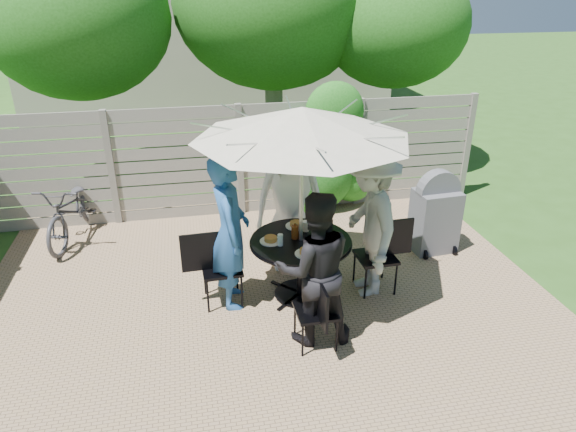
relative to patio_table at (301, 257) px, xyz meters
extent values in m
plane|color=#284C17|center=(-0.42, -0.38, -0.55)|extent=(60.00, 60.00, 0.00)
cube|color=#8F7153|center=(-0.42, 0.12, -0.54)|extent=(7.00, 6.00, 0.02)
cube|color=gray|center=(-0.42, 2.62, 0.38)|extent=(8.00, 0.10, 1.85)
ellipsoid|color=#195E15|center=(0.98, 2.47, 0.35)|extent=(1.20, 0.70, 1.80)
cube|color=#A49388|center=(-0.42, 11.62, 1.95)|extent=(10.00, 6.00, 5.00)
ellipsoid|color=#1C4C11|center=(-2.92, 4.62, 2.42)|extent=(3.20, 3.20, 2.72)
ellipsoid|color=#1C4C11|center=(0.58, 5.12, 2.63)|extent=(3.80, 3.80, 3.23)
ellipsoid|color=#1C4C11|center=(2.78, 4.42, 2.28)|extent=(2.80, 2.80, 2.38)
cylinder|color=black|center=(0.00, 0.00, 0.22)|extent=(1.26, 1.26, 0.03)
cylinder|color=black|center=(0.00, 0.00, -0.16)|extent=(0.09, 0.09, 0.77)
cylinder|color=black|center=(0.00, 0.00, -0.53)|extent=(0.64, 0.64, 0.04)
cylinder|color=silver|center=(0.00, 0.00, 0.58)|extent=(0.04, 0.04, 2.25)
cone|color=beige|center=(0.00, 0.00, 1.65)|extent=(2.57, 2.57, 0.34)
cube|color=black|center=(0.05, 0.95, -0.13)|extent=(0.42, 0.42, 0.03)
cube|color=black|center=(0.04, 1.15, 0.09)|extent=(0.05, 0.41, 0.42)
imported|color=white|center=(0.04, 0.83, 0.40)|extent=(0.95, 0.65, 1.89)
cube|color=black|center=(-0.95, 0.05, -0.08)|extent=(0.48, 0.48, 0.04)
cube|color=black|center=(-1.18, 0.04, 0.18)|extent=(0.46, 0.05, 0.47)
imported|color=#215090|center=(-0.83, 0.04, 0.40)|extent=(0.49, 0.71, 1.89)
cube|color=black|center=(-0.05, -0.95, -0.12)|extent=(0.43, 0.43, 0.03)
cube|color=black|center=(-0.04, -1.16, 0.11)|extent=(0.03, 0.42, 0.43)
imported|color=black|center=(-0.04, -0.83, 0.32)|extent=(0.87, 0.70, 1.73)
cube|color=black|center=(0.95, -0.05, -0.08)|extent=(0.47, 0.47, 0.04)
cube|color=black|center=(1.18, -0.04, 0.17)|extent=(0.46, 0.05, 0.47)
imported|color=#A09F9B|center=(0.83, -0.04, 0.40)|extent=(0.76, 1.26, 1.90)
cylinder|color=white|center=(0.02, 0.36, 0.25)|extent=(0.26, 0.26, 0.01)
cylinder|color=#C18338|center=(0.02, 0.36, 0.28)|extent=(0.15, 0.15, 0.05)
cylinder|color=white|center=(-0.36, 0.02, 0.25)|extent=(0.26, 0.26, 0.01)
cylinder|color=#C18338|center=(-0.36, 0.02, 0.28)|extent=(0.15, 0.15, 0.05)
cylinder|color=white|center=(-0.02, -0.36, 0.25)|extent=(0.26, 0.26, 0.01)
cylinder|color=#C18338|center=(-0.02, -0.36, 0.28)|extent=(0.15, 0.15, 0.05)
cylinder|color=white|center=(0.36, -0.02, 0.25)|extent=(0.26, 0.26, 0.01)
cylinder|color=#C18338|center=(0.36, -0.02, 0.28)|extent=(0.15, 0.15, 0.05)
cylinder|color=silver|center=(-0.26, -0.09, 0.31)|extent=(0.07, 0.07, 0.14)
cylinder|color=silver|center=(0.09, -0.26, 0.31)|extent=(0.07, 0.07, 0.14)
cylinder|color=silver|center=(0.26, 0.09, 0.31)|extent=(0.07, 0.07, 0.14)
cylinder|color=#59280C|center=(-0.06, 0.05, 0.32)|extent=(0.09, 0.09, 0.16)
cylinder|color=#C6B293|center=(0.11, 0.21, 0.30)|extent=(0.08, 0.08, 0.12)
imported|color=#333338|center=(-2.98, 2.22, -0.08)|extent=(0.99, 1.88, 0.94)
cube|color=#504F54|center=(2.13, 0.79, -0.09)|extent=(0.63, 0.50, 0.92)
cylinder|color=#504F54|center=(2.13, 0.79, 0.37)|extent=(0.62, 0.23, 0.61)
camera|label=1|loc=(-1.21, -5.27, 3.07)|focal=32.00mm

